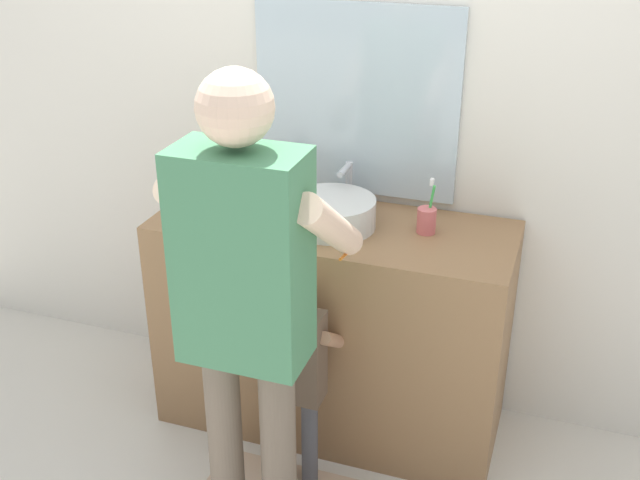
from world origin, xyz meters
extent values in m
plane|color=silver|center=(0.00, 0.00, 0.00)|extent=(14.00, 14.00, 0.00)
cube|color=silver|center=(0.00, 0.62, 1.35)|extent=(4.40, 0.08, 2.70)
cube|color=silver|center=(0.00, 0.57, 1.30)|extent=(0.81, 0.02, 0.74)
cube|color=olive|center=(0.00, 0.30, 0.45)|extent=(1.36, 0.54, 0.90)
cylinder|color=silver|center=(0.00, 0.28, 0.95)|extent=(0.33, 0.33, 0.11)
cylinder|color=#B1B1AD|center=(0.00, 0.28, 0.96)|extent=(0.27, 0.27, 0.09)
cylinder|color=#B7BABF|center=(0.00, 0.50, 0.99)|extent=(0.03, 0.03, 0.18)
cylinder|color=#B7BABF|center=(0.00, 0.44, 1.07)|extent=(0.02, 0.12, 0.02)
cylinder|color=#B7BABF|center=(-0.07, 0.50, 0.92)|extent=(0.04, 0.04, 0.05)
cylinder|color=#B7BABF|center=(0.07, 0.50, 0.92)|extent=(0.04, 0.04, 0.05)
cylinder|color=#D86666|center=(0.34, 0.34, 0.95)|extent=(0.07, 0.07, 0.09)
cylinder|color=green|center=(0.35, 0.36, 1.00)|extent=(0.03, 0.02, 0.17)
cube|color=white|center=(0.35, 0.36, 1.09)|extent=(0.01, 0.02, 0.02)
cylinder|color=#66B2D1|center=(-0.31, 0.31, 0.96)|extent=(0.06, 0.06, 0.13)
cylinder|color=#2D2D2D|center=(-0.31, 0.31, 1.05)|extent=(0.02, 0.02, 0.04)
cylinder|color=#47474C|center=(-0.05, -0.11, 0.20)|extent=(0.06, 0.06, 0.40)
cylinder|color=#47474C|center=(0.05, -0.11, 0.20)|extent=(0.06, 0.06, 0.40)
cube|color=brown|center=(0.00, -0.11, 0.57)|extent=(0.20, 0.11, 0.35)
sphere|color=#A87A5B|center=(0.00, -0.11, 0.81)|extent=(0.11, 0.11, 0.11)
cylinder|color=#A87A5B|center=(-0.11, -0.02, 0.60)|extent=(0.05, 0.24, 0.19)
cylinder|color=#A87A5B|center=(0.11, -0.02, 0.60)|extent=(0.05, 0.24, 0.19)
cylinder|color=#6B5B4C|center=(-0.14, -0.41, 0.38)|extent=(0.12, 0.12, 0.76)
cylinder|color=#6B5B4C|center=(0.05, -0.41, 0.38)|extent=(0.12, 0.12, 0.76)
cube|color=#427F56|center=(-0.04, -0.41, 1.09)|extent=(0.38, 0.22, 0.66)
sphere|color=beige|center=(-0.04, -0.41, 1.54)|extent=(0.22, 0.22, 0.22)
cylinder|color=beige|center=(-0.25, -0.24, 1.15)|extent=(0.09, 0.46, 0.36)
cylinder|color=beige|center=(0.16, -0.24, 1.15)|extent=(0.09, 0.46, 0.36)
cylinder|color=orange|center=(0.16, -0.06, 0.98)|extent=(0.01, 0.14, 0.03)
cube|color=white|center=(0.16, 0.01, 0.99)|extent=(0.01, 0.02, 0.02)
camera|label=1|loc=(0.82, -2.21, 2.12)|focal=43.45mm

